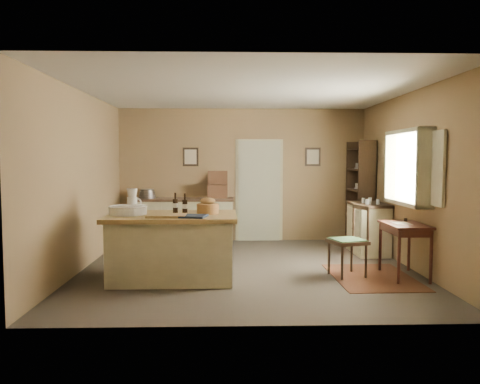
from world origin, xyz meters
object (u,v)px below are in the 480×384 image
object	(u,v)px
desk_chair	(347,242)
right_cabinet	(368,228)
sideboard	(183,219)
writing_desk	(405,231)
shelving_unit	(363,193)
work_island	(172,245)

from	to	relation	value
desk_chair	right_cabinet	xyz separation A→B (m)	(0.79, 1.62, -0.04)
desk_chair	sideboard	bearing A→B (deg)	117.28
writing_desk	desk_chair	size ratio (longest dim) A/B	0.84
sideboard	right_cabinet	world-z (taller)	sideboard
sideboard	shelving_unit	bearing A→B (deg)	-3.23
writing_desk	work_island	bearing A→B (deg)	-179.65
writing_desk	desk_chair	xyz separation A→B (m)	(-0.79, 0.07, -0.17)
desk_chair	shelving_unit	distance (m)	2.75
right_cabinet	work_island	bearing A→B (deg)	-152.40
work_island	shelving_unit	size ratio (longest dim) A/B	0.88
writing_desk	desk_chair	bearing A→B (deg)	174.84
work_island	writing_desk	size ratio (longest dim) A/B	2.11
right_cabinet	shelving_unit	distance (m)	1.07
writing_desk	right_cabinet	world-z (taller)	right_cabinet
writing_desk	right_cabinet	distance (m)	1.71
work_island	right_cabinet	distance (m)	3.70
work_island	right_cabinet	size ratio (longest dim) A/B	1.78
work_island	desk_chair	size ratio (longest dim) A/B	1.78
shelving_unit	right_cabinet	bearing A→B (deg)	-99.60
sideboard	desk_chair	xyz separation A→B (m)	(2.59, -2.73, 0.02)
shelving_unit	desk_chair	bearing A→B (deg)	-110.54
desk_chair	writing_desk	bearing A→B (deg)	-21.40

